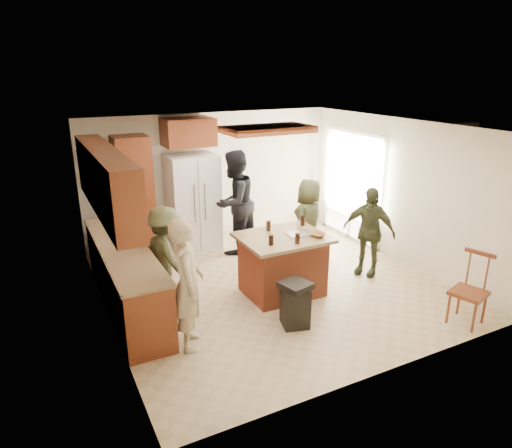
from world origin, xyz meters
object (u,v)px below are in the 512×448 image
person_side_right (369,231)px  kitchen_island (283,264)px  person_behind_left (234,202)px  spindle_chair (469,292)px  person_counter (166,257)px  person_behind_right (309,221)px  refrigerator (193,203)px  trash_bin (295,304)px  person_front_left (187,284)px

person_side_right → kitchen_island: bearing=-121.9°
person_behind_left → spindle_chair: bearing=84.7°
kitchen_island → person_counter: bearing=164.1°
person_side_right → person_counter: bearing=-129.6°
person_behind_right → refrigerator: bearing=-71.4°
person_side_right → refrigerator: refrigerator is taller
refrigerator → trash_bin: bearing=-85.8°
person_behind_left → refrigerator: (-0.61, 0.54, -0.06)m
spindle_chair → refrigerator: bearing=118.7°
refrigerator → trash_bin: (0.24, -3.29, -0.58)m
refrigerator → spindle_chair: 4.91m
kitchen_island → trash_bin: (-0.32, -0.89, -0.16)m
person_front_left → trash_bin: bearing=-82.6°
person_front_left → kitchen_island: 1.90m
person_front_left → person_behind_right: bearing=-45.2°
refrigerator → kitchen_island: refrigerator is taller
person_front_left → person_counter: (0.07, 1.17, -0.10)m
person_behind_left → person_counter: 2.21m
person_behind_right → person_side_right: 1.06m
person_counter → kitchen_island: bearing=-120.3°
person_front_left → trash_bin: (1.41, -0.20, -0.52)m
refrigerator → kitchen_island: (0.56, -2.40, -0.43)m
person_behind_left → person_behind_right: bearing=103.0°
person_front_left → kitchen_island: bearing=-52.7°
person_counter → person_front_left: bearing=162.1°
spindle_chair → kitchen_island: bearing=133.4°
person_behind_left → trash_bin: bearing=52.2°
refrigerator → person_behind_right: bearing=-44.8°
kitchen_island → person_behind_left: bearing=88.5°
refrigerator → person_side_right: bearing=-48.1°
person_behind_left → person_behind_right: size_ratio=1.27×
person_front_left → person_behind_right: (2.73, 1.54, -0.08)m
person_behind_left → person_counter: size_ratio=1.30×
kitchen_island → trash_bin: 0.96m
person_behind_right → refrigerator: (-1.57, 1.56, 0.15)m
kitchen_island → trash_bin: size_ratio=2.03×
kitchen_island → trash_bin: bearing=-109.6°
person_front_left → spindle_chair: (3.51, -1.19, -0.38)m
person_side_right → spindle_chair: size_ratio=1.50×
person_side_right → refrigerator: size_ratio=0.83×
trash_bin → kitchen_island: bearing=70.4°
person_front_left → spindle_chair: person_front_left is taller
person_side_right → person_counter: 3.30m
kitchen_island → spindle_chair: size_ratio=1.29×
person_behind_left → refrigerator: size_ratio=1.07×
person_behind_left → trash_bin: 2.85m
refrigerator → trash_bin: 3.35m
person_counter → spindle_chair: person_counter is taller
person_counter → trash_bin: person_counter is taller
person_front_left → trash_bin: size_ratio=2.65×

